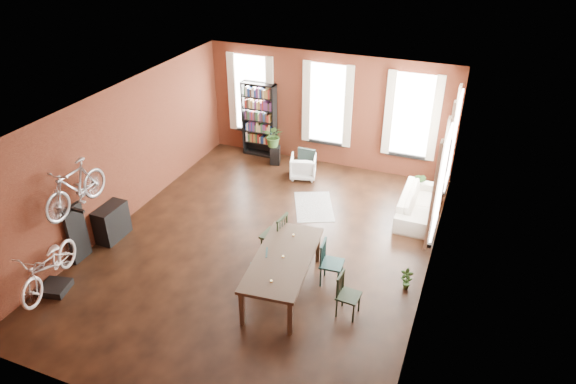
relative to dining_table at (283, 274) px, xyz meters
The scene contains 19 objects.
room 2.59m from the dining_table, 112.00° to the left, with size 9.00×9.04×3.22m.
dining_table is the anchor object (origin of this frame).
dining_chair_a 0.50m from the dining_table, behind, with size 0.37×0.37×0.80m, color #183532.
dining_chair_b 1.18m from the dining_table, 121.70° to the left, with size 0.48×0.48×1.03m, color black.
dining_chair_c 1.37m from the dining_table, ahead, with size 0.40×0.40×0.86m, color black.
dining_chair_d 0.98m from the dining_table, 35.37° to the left, with size 0.43×0.43×0.94m, color #1A3A39.
bookshelf 6.26m from the dining_table, 118.52° to the left, with size 1.00×0.32×2.20m, color black.
white_armchair 4.74m from the dining_table, 105.54° to the left, with size 0.67×0.63×0.69m, color silver.
cream_sofa 4.25m from the dining_table, 62.21° to the left, with size 2.08×0.61×0.81m, color beige.
striped_rug 3.25m from the dining_table, 98.43° to the left, with size 0.91×1.45×0.01m, color black.
bike_trainer 4.48m from the dining_table, 158.06° to the right, with size 0.50×0.50×0.15m, color black.
bike_wall_rack 4.42m from the dining_table, behind, with size 0.16×0.60×1.30m, color black.
console_table 4.26m from the dining_table, behind, with size 0.40×0.80×0.80m, color black.
plant_stand 5.54m from the dining_table, 114.54° to the left, with size 0.27×0.27×0.54m, color black.
plant_by_sofa 5.01m from the dining_table, 68.72° to the left, with size 0.38×0.69×0.31m, color #2A5120.
plant_small 2.43m from the dining_table, 22.78° to the left, with size 0.24×0.46×0.17m, color #2A5722.
bicycle_floor 4.51m from the dining_table, 157.96° to the right, with size 0.63×0.95×1.81m, color silver.
bicycle_hung 4.51m from the dining_table, behind, with size 0.47×1.00×1.66m, color #A5A8AD.
plant_on_stand 5.56m from the dining_table, 114.88° to the left, with size 0.59×0.65×0.51m, color #335A24.
Camera 1 is at (3.93, -8.36, 6.70)m, focal length 32.00 mm.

